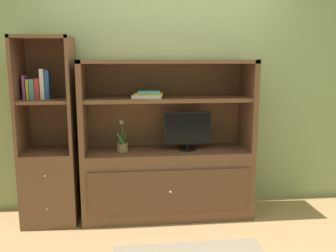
{
  "coord_description": "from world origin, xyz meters",
  "views": [
    {
      "loc": [
        -0.38,
        -3.1,
        1.56
      ],
      "look_at": [
        0.0,
        0.35,
        0.93
      ],
      "focal_mm": 39.03,
      "sensor_mm": 36.0,
      "label": 1
    }
  ],
  "objects_px": {
    "potted_plant": "(122,146)",
    "upright_book_row": "(38,87)",
    "media_console": "(167,167)",
    "tv_monitor": "(187,130)",
    "magazine_stack": "(148,94)",
    "bookshelf_tall": "(50,163)"
  },
  "relations": [
    {
      "from": "bookshelf_tall",
      "to": "media_console",
      "type": "bearing_deg",
      "value": -0.18
    },
    {
      "from": "potted_plant",
      "to": "magazine_stack",
      "type": "xyz_separation_m",
      "value": [
        0.26,
        0.02,
        0.5
      ]
    },
    {
      "from": "potted_plant",
      "to": "magazine_stack",
      "type": "relative_size",
      "value": 0.91
    },
    {
      "from": "bookshelf_tall",
      "to": "magazine_stack",
      "type": "bearing_deg",
      "value": -0.19
    },
    {
      "from": "tv_monitor",
      "to": "bookshelf_tall",
      "type": "height_order",
      "value": "bookshelf_tall"
    },
    {
      "from": "bookshelf_tall",
      "to": "upright_book_row",
      "type": "relative_size",
      "value": 6.37
    },
    {
      "from": "media_console",
      "to": "bookshelf_tall",
      "type": "distance_m",
      "value": 1.14
    },
    {
      "from": "magazine_stack",
      "to": "upright_book_row",
      "type": "distance_m",
      "value": 1.02
    },
    {
      "from": "media_console",
      "to": "upright_book_row",
      "type": "xyz_separation_m",
      "value": [
        -1.2,
        -0.01,
        0.81
      ]
    },
    {
      "from": "media_console",
      "to": "upright_book_row",
      "type": "height_order",
      "value": "media_console"
    },
    {
      "from": "tv_monitor",
      "to": "potted_plant",
      "type": "bearing_deg",
      "value": 179.43
    },
    {
      "from": "tv_monitor",
      "to": "upright_book_row",
      "type": "distance_m",
      "value": 1.47
    },
    {
      "from": "media_console",
      "to": "tv_monitor",
      "type": "relative_size",
      "value": 3.51
    },
    {
      "from": "media_console",
      "to": "magazine_stack",
      "type": "bearing_deg",
      "value": 179.85
    },
    {
      "from": "tv_monitor",
      "to": "bookshelf_tall",
      "type": "xyz_separation_m",
      "value": [
        -1.33,
        0.02,
        -0.3
      ]
    },
    {
      "from": "tv_monitor",
      "to": "magazine_stack",
      "type": "distance_m",
      "value": 0.52
    },
    {
      "from": "tv_monitor",
      "to": "bookshelf_tall",
      "type": "relative_size",
      "value": 0.27
    },
    {
      "from": "media_console",
      "to": "upright_book_row",
      "type": "bearing_deg",
      "value": -179.75
    },
    {
      "from": "magazine_stack",
      "to": "upright_book_row",
      "type": "xyz_separation_m",
      "value": [
        -1.02,
        -0.01,
        0.08
      ]
    },
    {
      "from": "tv_monitor",
      "to": "potted_plant",
      "type": "xyz_separation_m",
      "value": [
        -0.64,
        0.01,
        -0.14
      ]
    },
    {
      "from": "media_console",
      "to": "bookshelf_tall",
      "type": "relative_size",
      "value": 0.94
    },
    {
      "from": "potted_plant",
      "to": "upright_book_row",
      "type": "relative_size",
      "value": 1.13
    }
  ]
}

